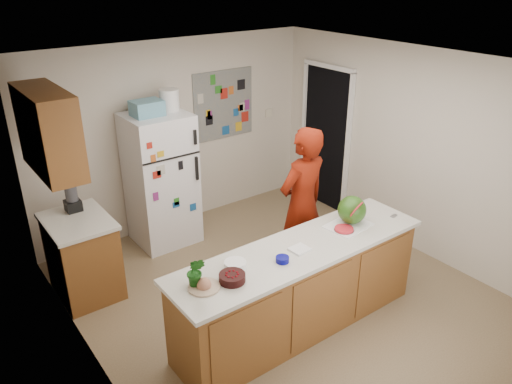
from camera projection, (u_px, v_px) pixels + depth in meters
floor at (282, 295)px, 5.52m from camera, size 4.00×4.50×0.02m
wall_back at (176, 135)px, 6.64m from camera, size 4.00×0.02×2.50m
wall_left at (86, 256)px, 3.90m from camera, size 0.02×4.50×2.50m
wall_right at (411, 151)px, 6.08m from camera, size 0.02×4.50×2.50m
ceiling at (288, 65)px, 4.46m from camera, size 4.00×4.50×0.02m
doorway at (326, 139)px, 7.22m from camera, size 0.03×0.85×2.04m
peninsula_base at (299, 290)px, 4.86m from camera, size 2.60×0.62×0.88m
peninsula_top at (301, 249)px, 4.66m from camera, size 2.68×0.70×0.04m
side_counter_base at (83, 258)px, 5.40m from camera, size 0.60×0.80×0.86m
side_counter_top at (77, 221)px, 5.21m from camera, size 0.64×0.84×0.04m
upper_cabinets at (48, 131)px, 4.68m from camera, size 0.35×1.00×0.80m
refrigerator at (161, 180)px, 6.28m from camera, size 0.75×0.70×1.70m
fridge_top_bin at (147, 108)px, 5.84m from camera, size 0.35×0.28×0.18m
photo_collage at (224, 105)px, 6.90m from camera, size 0.95×0.01×0.95m
person at (302, 205)px, 5.51m from camera, size 0.69×0.49×1.80m
blender_appliance at (71, 195)px, 5.32m from camera, size 0.13×0.13×0.38m
cutting_board at (348, 225)px, 5.04m from camera, size 0.48×0.38×0.01m
watermelon at (352, 210)px, 5.02m from camera, size 0.29×0.29×0.29m
watermelon_slice at (344, 229)px, 4.93m from camera, size 0.19×0.19×0.02m
cherry_bowl at (232, 278)px, 4.15m from camera, size 0.29×0.29×0.07m
white_bowl at (235, 265)px, 4.34m from camera, size 0.23×0.23×0.06m
cobalt_bowl at (282, 259)px, 4.43m from camera, size 0.16×0.16×0.05m
plate at (204, 287)px, 4.08m from camera, size 0.29×0.29×0.02m
paper_towel at (299, 249)px, 4.61m from camera, size 0.18×0.16×0.02m
keys at (394, 216)px, 5.23m from camera, size 0.09×0.05×0.01m
potted_plant at (196, 272)px, 4.04m from camera, size 0.20×0.20×0.29m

